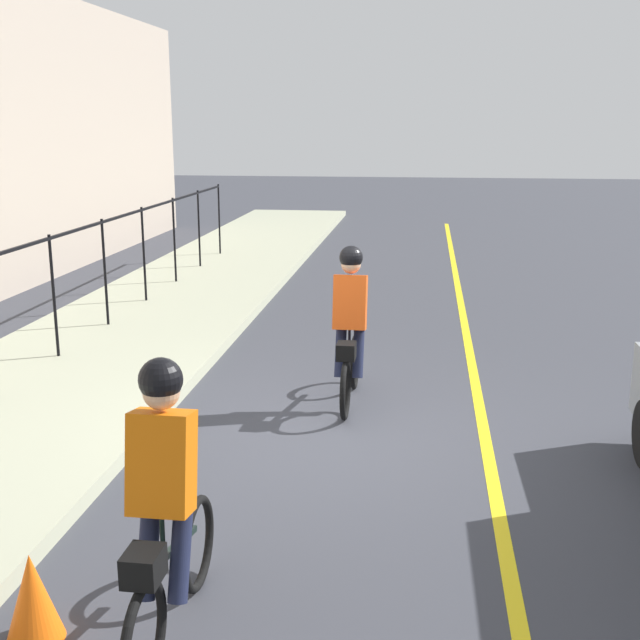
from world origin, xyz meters
TOP-DOWN VIEW (x-y plane):
  - ground_plane at (0.00, 0.00)m, footprint 80.00×80.00m
  - lane_line_centre at (0.00, -1.60)m, footprint 36.00×0.12m
  - sidewalk at (0.00, 3.40)m, footprint 40.00×3.20m
  - iron_fence at (1.00, 3.80)m, footprint 18.85×0.04m
  - cyclist_lead at (0.88, -0.13)m, footprint 1.71×0.36m
  - cyclist_follow at (-3.55, 0.56)m, footprint 1.71×0.36m
  - traffic_cone_near at (-3.64, 1.41)m, footprint 0.36×0.36m

SIDE VIEW (x-z plane):
  - ground_plane at x=0.00m, z-range 0.00..0.00m
  - lane_line_centre at x=0.00m, z-range 0.00..0.01m
  - sidewalk at x=0.00m, z-range 0.00..0.15m
  - traffic_cone_near at x=-3.64m, z-range 0.00..0.58m
  - cyclist_lead at x=0.88m, z-range 0.00..1.82m
  - cyclist_follow at x=-3.55m, z-range 0.00..1.82m
  - iron_fence at x=1.00m, z-range 0.52..2.12m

